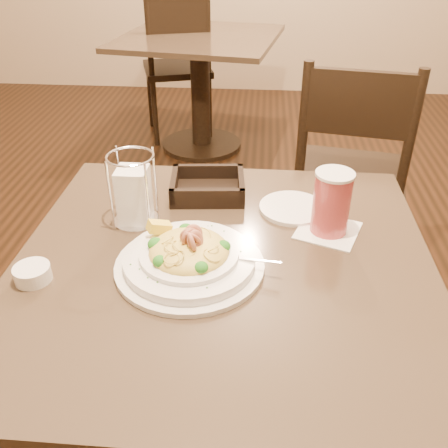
# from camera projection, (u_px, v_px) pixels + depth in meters

# --- Properties ---
(main_table) EXTENTS (0.90, 0.90, 0.71)m
(main_table) POSITION_uv_depth(u_px,v_px,m) (223.00, 336.00, 1.19)
(main_table) COLOR black
(main_table) RESTS_ON ground
(background_table) EXTENTS (1.03, 1.03, 0.71)m
(background_table) POSITION_uv_depth(u_px,v_px,m) (200.00, 73.00, 3.09)
(background_table) COLOR black
(background_table) RESTS_ON ground
(dining_chair_near) EXTENTS (0.49, 0.49, 0.93)m
(dining_chair_near) POSITION_uv_depth(u_px,v_px,m) (350.00, 169.00, 1.93)
(dining_chair_near) COLOR black
(dining_chair_near) RESTS_ON ground
(dining_chair_far) EXTENTS (0.52, 0.52, 0.93)m
(dining_chair_far) POSITION_uv_depth(u_px,v_px,m) (178.00, 64.00, 3.24)
(dining_chair_far) COLOR black
(dining_chair_far) RESTS_ON ground
(pasta_bowl) EXTENTS (0.35, 0.31, 0.10)m
(pasta_bowl) POSITION_uv_depth(u_px,v_px,m) (189.00, 257.00, 1.03)
(pasta_bowl) COLOR white
(pasta_bowl) RESTS_ON main_table
(drink_glass) EXTENTS (0.17, 0.17, 0.15)m
(drink_glass) POSITION_uv_depth(u_px,v_px,m) (331.00, 203.00, 1.13)
(drink_glass) COLOR white
(drink_glass) RESTS_ON main_table
(bread_basket) EXTENTS (0.20, 0.17, 0.05)m
(bread_basket) POSITION_uv_depth(u_px,v_px,m) (208.00, 188.00, 1.31)
(bread_basket) COLOR black
(bread_basket) RESTS_ON main_table
(napkin_caddy) EXTENTS (0.11, 0.11, 0.18)m
(napkin_caddy) POSITION_uv_depth(u_px,v_px,m) (134.00, 194.00, 1.16)
(napkin_caddy) COLOR silver
(napkin_caddy) RESTS_ON main_table
(side_plate) EXTENTS (0.20, 0.20, 0.01)m
(side_plate) POSITION_uv_depth(u_px,v_px,m) (292.00, 208.00, 1.25)
(side_plate) COLOR white
(side_plate) RESTS_ON main_table
(butter_ramekin) EXTENTS (0.09, 0.09, 0.03)m
(butter_ramekin) POSITION_uv_depth(u_px,v_px,m) (33.00, 274.00, 1.00)
(butter_ramekin) COLOR white
(butter_ramekin) RESTS_ON main_table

